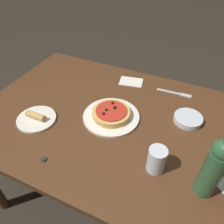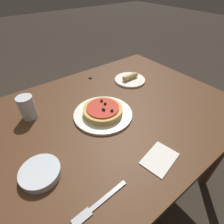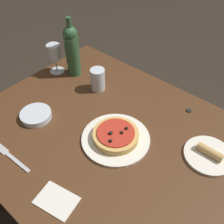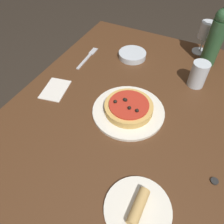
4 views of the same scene
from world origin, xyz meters
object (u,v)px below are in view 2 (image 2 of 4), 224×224
object	(u,v)px
pizza	(103,110)
side_bowl	(40,173)
bottle_cap	(90,78)
dinner_plate	(103,114)
side_plate	(130,79)
dining_table	(107,125)
fork	(97,205)
water_cup	(27,107)

from	to	relation	value
pizza	side_bowl	world-z (taller)	pizza
side_bowl	bottle_cap	bearing A→B (deg)	44.22
dinner_plate	side_bowl	xyz separation A→B (m)	(-0.36, -0.13, 0.01)
dinner_plate	side_plate	xyz separation A→B (m)	(0.33, 0.17, 0.00)
dining_table	bottle_cap	size ratio (longest dim) A/B	54.77
dinner_plate	fork	distance (m)	0.42
dining_table	bottle_cap	xyz separation A→B (m)	(0.12, 0.35, 0.09)
side_bowl	fork	xyz separation A→B (m)	(0.10, -0.20, -0.01)
dining_table	side_plate	size ratio (longest dim) A/B	6.82
pizza	side_plate	distance (m)	0.37
side_plate	side_bowl	bearing A→B (deg)	-155.88
dining_table	side_bowl	xyz separation A→B (m)	(-0.38, -0.13, 0.10)
fork	dining_table	bearing A→B (deg)	-132.28
water_cup	side_plate	size ratio (longest dim) A/B	0.59
fork	side_plate	bearing A→B (deg)	-141.67
side_bowl	fork	distance (m)	0.22
dinner_plate	water_cup	bearing A→B (deg)	145.00
side_bowl	bottle_cap	world-z (taller)	side_bowl
water_cup	dinner_plate	bearing A→B (deg)	-35.00
pizza	bottle_cap	world-z (taller)	pizza
dinner_plate	fork	xyz separation A→B (m)	(-0.26, -0.34, -0.00)
pizza	bottle_cap	distance (m)	0.38
bottle_cap	fork	bearing A→B (deg)	-120.24
dining_table	pizza	distance (m)	0.12
dinner_plate	side_plate	size ratio (longest dim) A/B	1.47
dining_table	bottle_cap	distance (m)	0.38
dinner_plate	side_plate	distance (m)	0.37
side_bowl	side_plate	size ratio (longest dim) A/B	0.72
fork	dinner_plate	bearing A→B (deg)	-129.99
fork	side_plate	xyz separation A→B (m)	(0.59, 0.51, 0.01)
pizza	side_plate	world-z (taller)	pizza
bottle_cap	side_bowl	bearing A→B (deg)	-135.78
pizza	side_plate	bearing A→B (deg)	27.70
water_cup	side_plate	distance (m)	0.62
water_cup	bottle_cap	bearing A→B (deg)	19.62
dinner_plate	side_bowl	world-z (taller)	side_bowl
fork	side_plate	size ratio (longest dim) A/B	1.03
side_bowl	water_cup	bearing A→B (deg)	78.19
dinner_plate	fork	size ratio (longest dim) A/B	1.43
side_plate	bottle_cap	bearing A→B (deg)	135.51
side_plate	bottle_cap	distance (m)	0.26
dining_table	bottle_cap	bearing A→B (deg)	70.74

